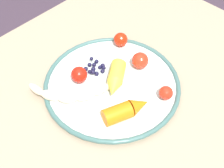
{
  "coord_description": "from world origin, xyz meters",
  "views": [
    {
      "loc": [
        0.36,
        0.32,
        1.36
      ],
      "look_at": [
        -0.01,
        -0.05,
        0.75
      ],
      "focal_mm": 50.98,
      "sensor_mm": 36.0,
      "label": 1
    }
  ],
  "objects_px": {
    "dining_table": "(121,122)",
    "tomato_near": "(121,40)",
    "tomato_far": "(140,61)",
    "tomato_extra": "(166,93)",
    "carrot_orange": "(126,110)",
    "carrot_yellow": "(115,79)",
    "plate": "(112,85)",
    "blueberry_pile": "(95,68)",
    "tomato_mid": "(79,75)",
    "banana": "(68,94)"
  },
  "relations": [
    {
      "from": "banana",
      "to": "tomato_mid",
      "type": "relative_size",
      "value": 3.76
    },
    {
      "from": "dining_table",
      "to": "carrot_orange",
      "type": "relative_size",
      "value": 8.51
    },
    {
      "from": "carrot_orange",
      "to": "tomato_far",
      "type": "xyz_separation_m",
      "value": [
        -0.14,
        -0.08,
        0.0
      ]
    },
    {
      "from": "banana",
      "to": "carrot_yellow",
      "type": "distance_m",
      "value": 0.12
    },
    {
      "from": "dining_table",
      "to": "carrot_yellow",
      "type": "distance_m",
      "value": 0.14
    },
    {
      "from": "dining_table",
      "to": "carrot_yellow",
      "type": "relative_size",
      "value": 9.01
    },
    {
      "from": "banana",
      "to": "tomato_extra",
      "type": "bearing_deg",
      "value": 134.21
    },
    {
      "from": "dining_table",
      "to": "carrot_orange",
      "type": "height_order",
      "value": "carrot_orange"
    },
    {
      "from": "banana",
      "to": "tomato_near",
      "type": "distance_m",
      "value": 0.23
    },
    {
      "from": "dining_table",
      "to": "banana",
      "type": "xyz_separation_m",
      "value": [
        0.09,
        -0.09,
        0.12
      ]
    },
    {
      "from": "blueberry_pile",
      "to": "tomato_mid",
      "type": "bearing_deg",
      "value": -1.4
    },
    {
      "from": "tomato_mid",
      "to": "tomato_far",
      "type": "distance_m",
      "value": 0.16
    },
    {
      "from": "plate",
      "to": "carrot_yellow",
      "type": "relative_size",
      "value": 3.15
    },
    {
      "from": "banana",
      "to": "blueberry_pile",
      "type": "height_order",
      "value": "banana"
    },
    {
      "from": "banana",
      "to": "carrot_orange",
      "type": "relative_size",
      "value": 1.35
    },
    {
      "from": "tomato_mid",
      "to": "carrot_orange",
      "type": "bearing_deg",
      "value": 90.26
    },
    {
      "from": "dining_table",
      "to": "tomato_near",
      "type": "xyz_separation_m",
      "value": [
        -0.13,
        -0.13,
        0.13
      ]
    },
    {
      "from": "tomato_far",
      "to": "tomato_extra",
      "type": "bearing_deg",
      "value": 72.2
    },
    {
      "from": "blueberry_pile",
      "to": "tomato_far",
      "type": "height_order",
      "value": "tomato_far"
    },
    {
      "from": "tomato_mid",
      "to": "carrot_yellow",
      "type": "bearing_deg",
      "value": 125.92
    },
    {
      "from": "carrot_orange",
      "to": "carrot_yellow",
      "type": "xyz_separation_m",
      "value": [
        -0.05,
        -0.08,
        -0.0
      ]
    },
    {
      "from": "carrot_orange",
      "to": "blueberry_pile",
      "type": "bearing_deg",
      "value": -108.78
    },
    {
      "from": "banana",
      "to": "blueberry_pile",
      "type": "xyz_separation_m",
      "value": [
        -0.11,
        -0.02,
        -0.01
      ]
    },
    {
      "from": "carrot_orange",
      "to": "tomato_near",
      "type": "height_order",
      "value": "carrot_orange"
    },
    {
      "from": "blueberry_pile",
      "to": "dining_table",
      "type": "bearing_deg",
      "value": 80.16
    },
    {
      "from": "tomato_extra",
      "to": "banana",
      "type": "bearing_deg",
      "value": -45.79
    },
    {
      "from": "carrot_yellow",
      "to": "tomato_near",
      "type": "bearing_deg",
      "value": -142.09
    },
    {
      "from": "carrot_yellow",
      "to": "tomato_extra",
      "type": "relative_size",
      "value": 3.18
    },
    {
      "from": "dining_table",
      "to": "carrot_yellow",
      "type": "bearing_deg",
      "value": -115.91
    },
    {
      "from": "carrot_orange",
      "to": "tomato_extra",
      "type": "xyz_separation_m",
      "value": [
        -0.11,
        0.03,
        -0.0
      ]
    },
    {
      "from": "plate",
      "to": "tomato_near",
      "type": "relative_size",
      "value": 8.88
    },
    {
      "from": "dining_table",
      "to": "blueberry_pile",
      "type": "relative_size",
      "value": 17.13
    },
    {
      "from": "tomato_mid",
      "to": "tomato_far",
      "type": "height_order",
      "value": "tomato_far"
    },
    {
      "from": "tomato_far",
      "to": "carrot_yellow",
      "type": "bearing_deg",
      "value": -2.43
    },
    {
      "from": "dining_table",
      "to": "tomato_mid",
      "type": "height_order",
      "value": "tomato_mid"
    },
    {
      "from": "tomato_far",
      "to": "tomato_extra",
      "type": "height_order",
      "value": "tomato_far"
    },
    {
      "from": "blueberry_pile",
      "to": "tomato_mid",
      "type": "height_order",
      "value": "tomato_mid"
    },
    {
      "from": "carrot_yellow",
      "to": "tomato_far",
      "type": "distance_m",
      "value": 0.09
    },
    {
      "from": "tomato_mid",
      "to": "tomato_extra",
      "type": "height_order",
      "value": "tomato_mid"
    },
    {
      "from": "carrot_yellow",
      "to": "plate",
      "type": "bearing_deg",
      "value": -46.31
    },
    {
      "from": "blueberry_pile",
      "to": "plate",
      "type": "bearing_deg",
      "value": 84.78
    },
    {
      "from": "dining_table",
      "to": "plate",
      "type": "xyz_separation_m",
      "value": [
        -0.01,
        -0.05,
        0.11
      ]
    },
    {
      "from": "dining_table",
      "to": "carrot_yellow",
      "type": "xyz_separation_m",
      "value": [
        -0.02,
        -0.04,
        0.13
      ]
    },
    {
      "from": "plate",
      "to": "dining_table",
      "type": "bearing_deg",
      "value": 73.69
    },
    {
      "from": "dining_table",
      "to": "tomato_mid",
      "type": "distance_m",
      "value": 0.18
    },
    {
      "from": "tomato_mid",
      "to": "tomato_far",
      "type": "xyz_separation_m",
      "value": [
        -0.14,
        0.08,
        0.0
      ]
    },
    {
      "from": "plate",
      "to": "blueberry_pile",
      "type": "xyz_separation_m",
      "value": [
        -0.01,
        -0.07,
        0.01
      ]
    },
    {
      "from": "blueberry_pile",
      "to": "tomato_extra",
      "type": "distance_m",
      "value": 0.2
    },
    {
      "from": "tomato_extra",
      "to": "blueberry_pile",
      "type": "bearing_deg",
      "value": -74.44
    },
    {
      "from": "dining_table",
      "to": "tomato_far",
      "type": "relative_size",
      "value": 22.62
    }
  ]
}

